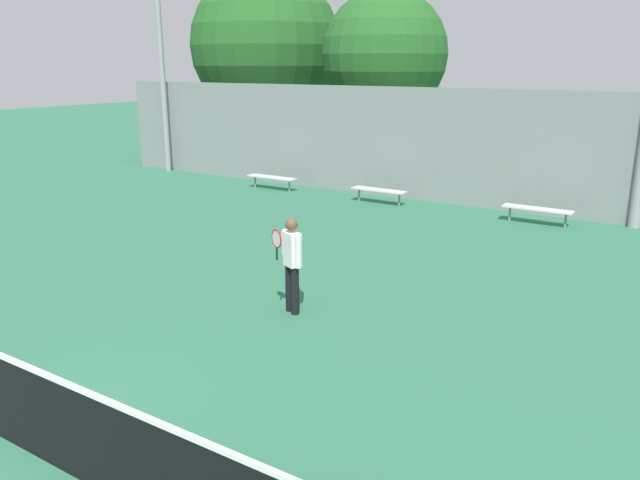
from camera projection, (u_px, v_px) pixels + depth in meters
ground_plane at (12, 442)px, 6.93m from camera, size 100.00×100.00×0.00m
tennis_net at (6, 398)px, 6.78m from camera, size 11.97×0.09×1.09m
tennis_player at (291, 261)px, 10.31m from camera, size 0.51×0.49×1.64m
bench_courtside_near at (272, 178)px, 20.77m from camera, size 1.79×0.40×0.43m
bench_courtside_far at (379, 191)px, 18.67m from camera, size 1.70×0.40×0.43m
bench_adjacent_court at (538, 210)px, 16.24m from camera, size 1.78×0.40×0.43m
light_pole_far_right at (159, 27)px, 23.00m from camera, size 0.90×0.60×8.41m
back_fence at (469, 148)px, 18.01m from camera, size 27.75×0.06×3.39m
tree_green_tall at (266, 46)px, 26.07m from camera, size 6.25×6.25×7.91m
tree_green_broad at (385, 55)px, 22.26m from camera, size 4.51×4.51×6.64m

